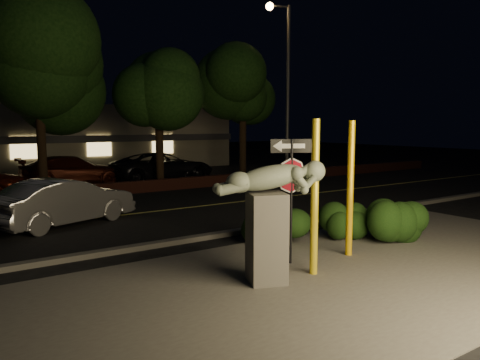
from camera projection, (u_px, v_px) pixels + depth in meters
The scene contains 22 objects.
ground at pixel (131, 199), 17.94m from camera, with size 90.00×90.00×0.00m, color black.
patio at pixel (347, 274), 8.93m from camera, with size 14.00×6.00×0.02m, color #4C4944.
road at pixel (165, 210), 15.48m from camera, with size 80.00×8.00×0.01m, color black.
lane_marking at pixel (165, 210), 15.48m from camera, with size 80.00×0.12×0.01m, color #CAC151.
curb at pixel (234, 232), 12.12m from camera, with size 80.00×0.25×0.12m, color #4C4944.
brick_wall at pixel (119, 188), 18.97m from camera, with size 40.00×0.35×0.50m, color #451D16.
parking_lot at pixel (80, 180), 23.67m from camera, with size 40.00×12.00×0.01m, color black.
building at pixel (43, 137), 29.97m from camera, with size 22.00×10.20×4.00m.
tree_far_b at pixel (36, 42), 18.43m from camera, with size 5.20×5.20×8.41m.
tree_far_c at pixel (158, 61), 20.96m from camera, with size 4.80×4.80×7.84m.
tree_far_d at pixel (243, 74), 24.20m from camera, with size 4.40×4.40×7.42m.
yellow_pole_left at pixel (315, 198), 8.74m from camera, with size 0.15×0.15×2.95m, color yellow.
yellow_pole_right at pixel (350, 189), 10.02m from camera, with size 0.15×0.15×2.93m, color #F2B40D.
signpost at pixel (291, 176), 9.36m from camera, with size 0.80×0.37×2.56m.
sculpture at pixel (269, 209), 8.30m from camera, with size 2.02×1.22×2.20m.
hedge_center at pixel (270, 225), 11.02m from camera, with size 1.85×0.87×0.96m, color black.
hedge_right at pixel (349, 217), 11.77m from camera, with size 1.56×0.84×1.02m, color black.
hedge_far_right at pixel (396, 218), 11.46m from camera, with size 1.61×1.00×1.12m, color black.
streetlight at pixel (285, 75), 25.30m from camera, with size 1.34×0.61×9.21m.
silver_sedan at pixel (65, 202), 13.21m from camera, with size 1.41×4.05×1.34m, color #BDBCC1.
parked_car_darkred at pixel (72, 171), 21.80m from camera, with size 1.93×4.74×1.38m, color #391008.
parked_car_dark at pixel (163, 167), 23.45m from camera, with size 2.38×5.16×1.43m, color black.
Camera 1 is at (-6.58, -6.98, 2.86)m, focal length 35.00 mm.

